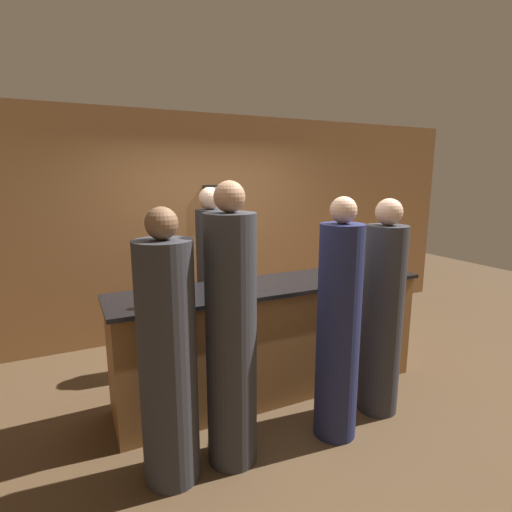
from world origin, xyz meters
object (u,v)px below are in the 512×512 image
(guest_3, at_px, (168,360))
(wine_bottle_0, at_px, (353,254))
(bartender, at_px, (212,282))
(guest_2, at_px, (382,316))
(guest_1, at_px, (231,338))
(guest_0, at_px, (338,329))

(guest_3, distance_m, wine_bottle_0, 2.51)
(bartender, relative_size, guest_2, 1.03)
(guest_2, relative_size, wine_bottle_0, 5.95)
(guest_1, bearing_deg, guest_3, 177.82)
(guest_3, height_order, wine_bottle_0, guest_3)
(guest_1, height_order, guest_3, guest_1)
(guest_1, relative_size, wine_bottle_0, 6.43)
(bartender, distance_m, guest_3, 1.73)
(guest_0, distance_m, guest_1, 0.86)
(guest_1, xyz_separation_m, wine_bottle_0, (1.85, 0.99, 0.25))
(guest_2, height_order, wine_bottle_0, guest_2)
(guest_0, xyz_separation_m, wine_bottle_0, (0.99, 1.08, 0.31))
(wine_bottle_0, bearing_deg, guest_0, -132.73)
(guest_0, bearing_deg, bartender, 105.66)
(guest_2, bearing_deg, bartender, 123.83)
(guest_0, distance_m, guest_3, 1.29)
(bartender, relative_size, guest_1, 0.96)
(guest_0, relative_size, wine_bottle_0, 6.06)
(guest_1, relative_size, guest_2, 1.08)
(guest_0, bearing_deg, wine_bottle_0, 47.27)
(guest_2, xyz_separation_m, wine_bottle_0, (0.44, 0.96, 0.32))
(bartender, distance_m, guest_0, 1.67)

